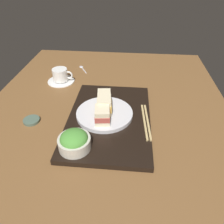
{
  "coord_description": "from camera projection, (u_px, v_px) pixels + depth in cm",
  "views": [
    {
      "loc": [
        -60.05,
        -8.58,
        50.07
      ],
      "look_at": [
        -0.24,
        -2.98,
        5.0
      ],
      "focal_mm": 33.69,
      "sensor_mm": 36.0,
      "label": 1
    }
  ],
  "objects": [
    {
      "name": "teaspoon",
      "position": [
        82.0,
        67.0,
        1.16
      ],
      "size": [
        9.58,
        6.12,
        0.8
      ],
      "color": "silver",
      "rests_on": "ground_plane"
    },
    {
      "name": "sandwich_plate",
      "position": [
        104.0,
        113.0,
        0.78
      ],
      "size": [
        21.01,
        21.01,
        1.45
      ],
      "primitive_type": "cylinder",
      "color": "silver",
      "rests_on": "serving_tray"
    },
    {
      "name": "small_sauce_dish",
      "position": [
        32.0,
        120.0,
        0.78
      ],
      "size": [
        6.05,
        6.05,
        1.03
      ],
      "primitive_type": "cylinder",
      "color": "#4C6051",
      "rests_on": "ground_plane"
    },
    {
      "name": "ground_plane",
      "position": [
        104.0,
        125.0,
        0.79
      ],
      "size": [
        140.0,
        100.0,
        3.0
      ],
      "primitive_type": "cube",
      "color": "brown"
    },
    {
      "name": "chopsticks_pair",
      "position": [
        146.0,
        121.0,
        0.75
      ],
      "size": [
        19.62,
        3.22,
        0.7
      ],
      "color": "tan",
      "rests_on": "serving_tray"
    },
    {
      "name": "serving_tray",
      "position": [
        109.0,
        119.0,
        0.79
      ],
      "size": [
        45.02,
        30.07,
        1.89
      ],
      "primitive_type": "cube",
      "color": "black",
      "rests_on": "ground_plane"
    },
    {
      "name": "sandwich_middle",
      "position": [
        104.0,
        105.0,
        0.76
      ],
      "size": [
        7.12,
        6.02,
        6.1
      ],
      "color": "beige",
      "rests_on": "sandwich_plate"
    },
    {
      "name": "sandwich_far",
      "position": [
        104.0,
        98.0,
        0.81
      ],
      "size": [
        7.16,
        5.76,
        5.12
      ],
      "color": "beige",
      "rests_on": "sandwich_plate"
    },
    {
      "name": "coffee_cup",
      "position": [
        61.0,
        76.0,
        1.02
      ],
      "size": [
        13.0,
        13.0,
        6.58
      ],
      "color": "white",
      "rests_on": "ground_plane"
    },
    {
      "name": "sandwich_near",
      "position": [
        103.0,
        115.0,
        0.72
      ],
      "size": [
        6.98,
        5.82,
        5.52
      ],
      "color": "beige",
      "rests_on": "sandwich_plate"
    },
    {
      "name": "salad_bowl",
      "position": [
        74.0,
        141.0,
        0.64
      ],
      "size": [
        10.08,
        10.08,
        6.15
      ],
      "color": "beige",
      "rests_on": "serving_tray"
    }
  ]
}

